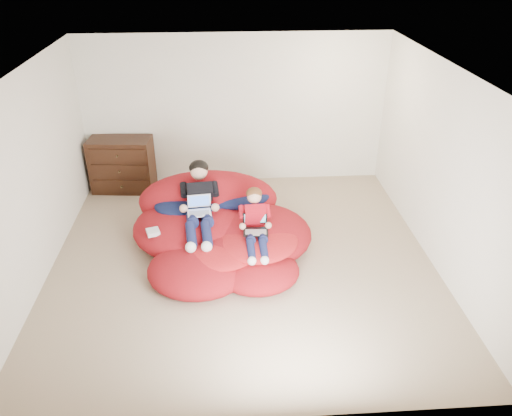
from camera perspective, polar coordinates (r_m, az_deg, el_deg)
The scene contains 9 objects.
room_shell at distance 6.58m, azimuth -1.55°, elevation -4.37°, with size 5.10×5.10×2.77m.
dresser at distance 8.60m, azimuth -15.04°, elevation 4.80°, with size 1.05×0.61×0.90m.
beanbag_pile at distance 6.88m, azimuth -4.22°, elevation -2.39°, with size 2.47×2.36×0.94m.
cream_pillow at distance 7.46m, azimuth -7.65°, elevation 3.19°, with size 0.40×0.25×0.25m, color beige.
older_boy at distance 6.73m, azimuth -6.50°, elevation 0.99°, with size 0.40×1.26×0.77m.
younger_boy at distance 6.37m, azimuth -0.08°, elevation -1.43°, with size 0.29×0.93×0.65m.
laptop_white at distance 6.66m, azimuth -6.50°, elevation 0.06°, with size 0.33×0.30×0.23m.
laptop_black at distance 6.37m, azimuth -0.06°, elevation -2.06°, with size 0.33×0.34×0.22m.
power_adapter at distance 6.63m, azimuth -11.69°, elevation -2.71°, with size 0.16×0.16×0.06m, color silver.
Camera 1 is at (-0.19, -5.49, 3.84)m, focal length 35.00 mm.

